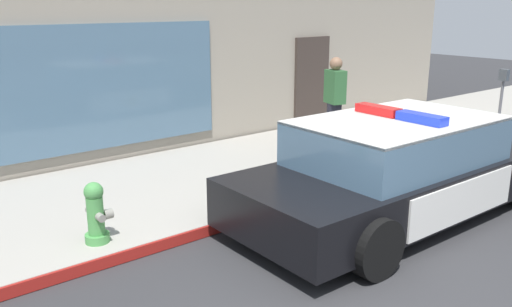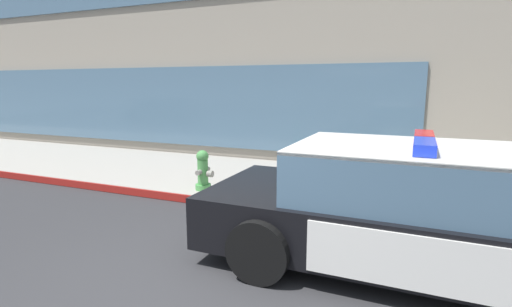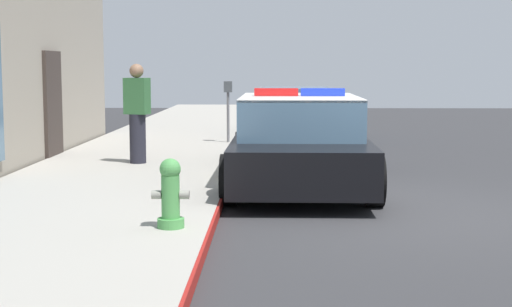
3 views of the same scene
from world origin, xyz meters
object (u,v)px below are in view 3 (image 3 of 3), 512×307
object	(u,v)px
parking_meter	(228,100)
police_cruiser	(299,142)
car_down_street	(295,114)
fire_hydrant	(171,194)
pedestrian_on_sidewalk	(137,113)

from	to	relation	value
parking_meter	police_cruiser	bearing A→B (deg)	-165.40
car_down_street	parking_meter	size ratio (longest dim) A/B	3.16
fire_hydrant	car_down_street	xyz separation A→B (m)	(11.21, -1.65, 0.13)
police_cruiser	parking_meter	size ratio (longest dim) A/B	3.85
police_cruiser	parking_meter	distance (m)	5.43
pedestrian_on_sidewalk	parking_meter	bearing A→B (deg)	175.93
parking_meter	fire_hydrant	bearing A→B (deg)	179.37
police_cruiser	pedestrian_on_sidewalk	distance (m)	3.16
police_cruiser	car_down_street	bearing A→B (deg)	-0.71
fire_hydrant	car_down_street	bearing A→B (deg)	-8.39
police_cruiser	fire_hydrant	size ratio (longest dim) A/B	7.11
car_down_street	police_cruiser	bearing A→B (deg)	179.28
fire_hydrant	pedestrian_on_sidewalk	xyz separation A→B (m)	(5.27, 1.26, 0.51)
car_down_street	pedestrian_on_sidewalk	xyz separation A→B (m)	(-5.93, 2.91, 0.38)
police_cruiser	parking_meter	world-z (taller)	police_cruiser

